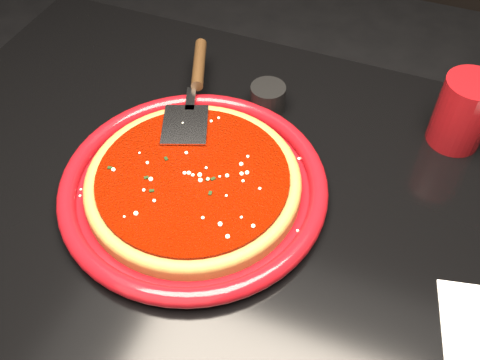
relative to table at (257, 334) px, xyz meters
name	(u,v)px	position (x,y,z in m)	size (l,w,h in m)	color
table	(257,334)	(0.00, 0.00, 0.00)	(1.20, 0.80, 0.75)	black
plate	(194,186)	(-0.11, 0.01, 0.39)	(0.39, 0.39, 0.03)	maroon
pizza_crust	(194,184)	(-0.11, 0.01, 0.39)	(0.31, 0.31, 0.02)	brown
pizza_crust_rim	(193,180)	(-0.11, 0.01, 0.40)	(0.31, 0.31, 0.02)	brown
pizza_sauce	(193,178)	(-0.11, 0.01, 0.41)	(0.27, 0.27, 0.01)	#740D00
parmesan_dusting	(193,174)	(-0.11, 0.01, 0.41)	(0.27, 0.27, 0.01)	#FFF2CB
basil_flecks	(193,174)	(-0.11, 0.01, 0.41)	(0.24, 0.24, 0.00)	black
pizza_server	(194,90)	(-0.18, 0.17, 0.42)	(0.08, 0.29, 0.02)	silver
cup	(463,112)	(0.22, 0.26, 0.43)	(0.08, 0.08, 0.12)	maroon
ramekin	(268,98)	(-0.07, 0.22, 0.40)	(0.06, 0.06, 0.04)	black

